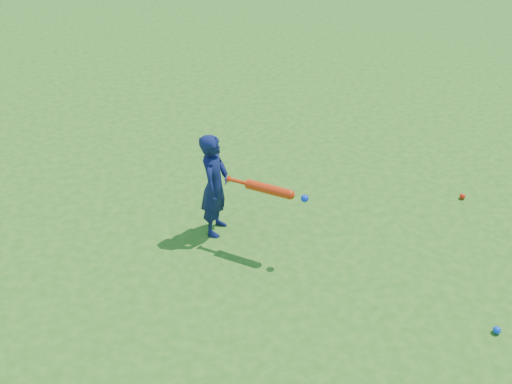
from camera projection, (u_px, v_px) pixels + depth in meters
ground at (245, 256)px, 6.20m from camera, size 80.00×80.00×0.00m
child at (215, 185)px, 6.24m from camera, size 0.44×0.53×1.23m
ground_ball_red at (462, 196)px, 7.09m from camera, size 0.07×0.07×0.07m
ground_ball_blue at (497, 330)px, 5.26m from camera, size 0.07×0.07×0.07m
bat_swing at (272, 190)px, 5.85m from camera, size 0.79×0.53×0.10m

